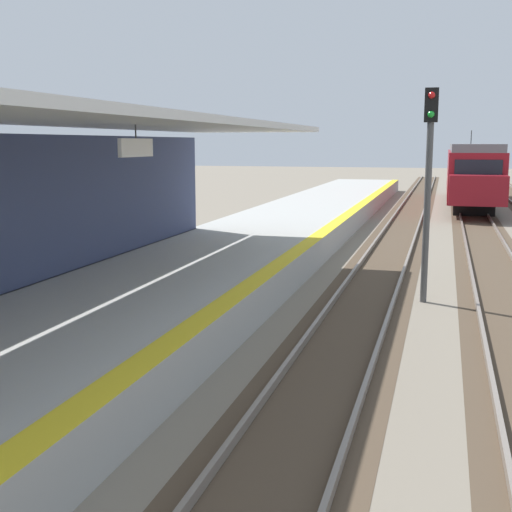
# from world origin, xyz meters

# --- Properties ---
(station_platform) EXTENTS (5.00, 80.00, 0.91)m
(station_platform) POSITION_xyz_m (-2.50, 16.00, 0.45)
(station_platform) COLOR #A8A8A3
(station_platform) RESTS_ON ground
(track_pair_nearest_platform) EXTENTS (2.34, 120.00, 0.16)m
(track_pair_nearest_platform) POSITION_xyz_m (1.90, 20.00, 0.05)
(track_pair_nearest_platform) COLOR #4C3D2D
(track_pair_nearest_platform) RESTS_ON ground
(track_pair_middle) EXTENTS (2.34, 120.00, 0.16)m
(track_pair_middle) POSITION_xyz_m (5.30, 20.00, 0.05)
(track_pair_middle) COLOR #4C3D2D
(track_pair_middle) RESTS_ON ground
(approaching_train) EXTENTS (2.93, 19.60, 4.76)m
(approaching_train) POSITION_xyz_m (5.30, 43.80, 2.18)
(approaching_train) COLOR maroon
(approaching_train) RESTS_ON ground
(rail_signal_post) EXTENTS (0.32, 0.34, 5.20)m
(rail_signal_post) POSITION_xyz_m (3.31, 16.18, 3.19)
(rail_signal_post) COLOR #4C4C4C
(rail_signal_post) RESTS_ON ground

